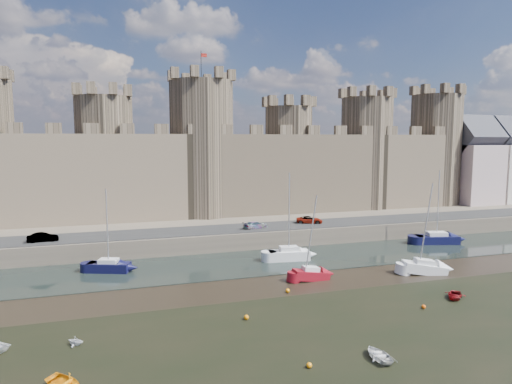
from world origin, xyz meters
The scene contains 20 objects.
ground centered at (0.00, 0.00, 0.00)m, with size 160.00×160.00×0.00m, color black.
water_channel centered at (0.00, 24.00, 0.04)m, with size 160.00×12.00×0.08m, color black.
quay centered at (0.00, 60.00, 1.25)m, with size 160.00×60.00×2.50m, color #4C443A.
road centered at (0.00, 34.00, 2.55)m, with size 160.00×7.00×0.10m, color black.
castle centered at (-0.64, 48.00, 11.67)m, with size 108.50×11.00×29.00m.
car_1 centered at (-21.73, 32.79, 3.12)m, with size 1.31×3.75×1.24m, color gray.
car_2 centered at (7.04, 33.16, 3.06)m, with size 1.58×3.88×1.12m, color gray.
car_3 centered at (16.35, 34.58, 3.07)m, with size 1.89×4.10×1.14m, color gray.
sailboat_1 centered at (-13.67, 25.08, 0.78)m, with size 5.26×3.50×9.83m.
sailboat_2 centered at (8.61, 23.66, 0.88)m, with size 5.49×2.72×11.37m.
sailboat_3 centered at (33.32, 25.90, 0.84)m, with size 6.72×3.99×11.05m.
sailboat_4 centered at (7.98, 15.30, 0.71)m, with size 4.12×1.67×9.56m.
sailboat_5 centered at (21.70, 13.57, 0.76)m, with size 5.28×3.17×10.67m.
dinghy_2 centered at (5.03, -3.18, 0.29)m, with size 1.99×0.58×2.79m, color silver.
dinghy_3 centered at (-15.90, 5.59, 0.35)m, with size 1.13×0.69×1.31m, color white.
dinghy_4 centered at (19.12, 5.53, 0.29)m, with size 2.01×0.58×2.82m, color #670B0E.
buoy_1 centered at (-2.06, 6.51, 0.22)m, with size 0.45×0.45×0.45m, color orange.
buoy_3 centered at (3.93, 12.00, 0.23)m, with size 0.45×0.45×0.45m, color orange.
buoy_4 centered at (-0.27, -2.91, 0.20)m, with size 0.40×0.40×0.40m, color orange.
buoy_5 centered at (14.40, 4.09, 0.20)m, with size 0.40×0.40×0.40m, color #E4540A.
Camera 1 is at (-12.61, -30.24, 15.68)m, focal length 32.00 mm.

